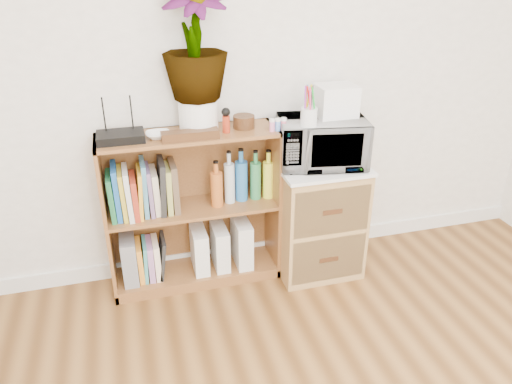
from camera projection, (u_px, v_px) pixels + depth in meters
name	position (u px, v px, depth m)	size (l,w,h in m)	color
skirting_board	(246.00, 250.00, 3.31)	(4.00, 0.02, 0.10)	white
bookshelf	(193.00, 210.00, 2.92)	(1.00, 0.30, 0.95)	brown
wicker_unit	(316.00, 218.00, 3.09)	(0.50, 0.45, 0.70)	#9E7542
microwave	(322.00, 142.00, 2.86)	(0.49, 0.33, 0.27)	silver
pen_cup	(309.00, 117.00, 2.67)	(0.09, 0.09, 0.10)	white
small_appliance	(336.00, 101.00, 2.82)	(0.22, 0.18, 0.18)	white
router	(121.00, 137.00, 2.60)	(0.24, 0.17, 0.04)	black
white_bowl	(158.00, 135.00, 2.64)	(0.13, 0.13, 0.03)	white
plant_pot	(198.00, 115.00, 2.70)	(0.21, 0.21, 0.18)	white
potted_plant	(194.00, 41.00, 2.53)	(0.34, 0.34, 0.60)	#35772F
trinket_box	(190.00, 135.00, 2.61)	(0.30, 0.08, 0.05)	#37220F
kokeshi_doll	(226.00, 124.00, 2.70)	(0.04, 0.04, 0.09)	#A62C14
wooden_bowl	(244.00, 122.00, 2.78)	(0.12, 0.12, 0.07)	#351D0E
paint_jars	(278.00, 125.00, 2.74)	(0.12, 0.04, 0.06)	pink
file_box	(129.00, 258.00, 2.94)	(0.09, 0.23, 0.28)	gray
magazine_holder_left	(199.00, 249.00, 3.04)	(0.09, 0.22, 0.27)	white
magazine_holder_mid	(220.00, 247.00, 3.07)	(0.08, 0.21, 0.27)	white
magazine_holder_right	(242.00, 242.00, 3.09)	(0.09, 0.24, 0.29)	white
cookbooks	(144.00, 190.00, 2.78)	(0.38, 0.20, 0.31)	#1B683B
liquor_bottles	(250.00, 177.00, 2.93)	(0.47, 0.07, 0.31)	#BC5E23
lower_books	(151.00, 258.00, 2.98)	(0.17, 0.19, 0.25)	orange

